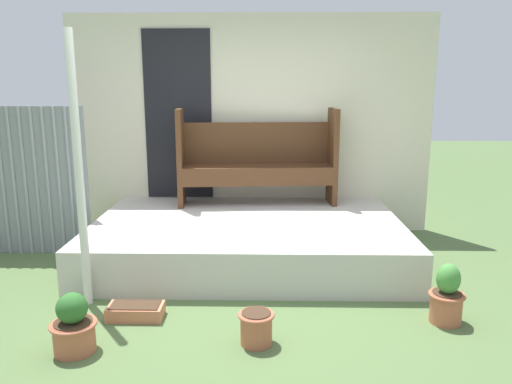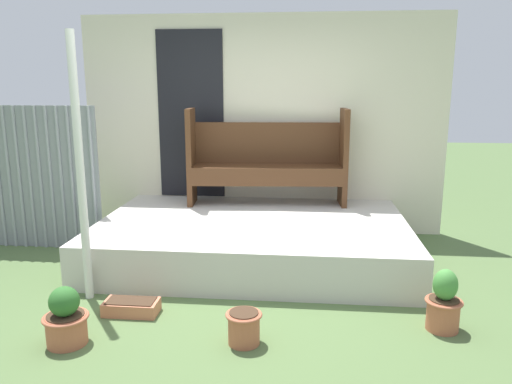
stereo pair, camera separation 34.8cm
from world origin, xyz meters
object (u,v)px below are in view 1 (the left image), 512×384
(flower_pot_left, at_px, (73,326))
(planter_box_rect, at_px, (136,311))
(bench, at_px, (257,157))
(support_post, at_px, (79,173))
(flower_pot_middle, at_px, (256,326))
(flower_pot_right, at_px, (447,297))

(flower_pot_left, height_order, planter_box_rect, flower_pot_left)
(bench, distance_m, flower_pot_left, 3.01)
(support_post, relative_size, flower_pot_middle, 8.47)
(bench, relative_size, flower_pot_right, 3.88)
(support_post, height_order, bench, support_post)
(support_post, bearing_deg, bench, 53.71)
(flower_pot_right, bearing_deg, support_post, 174.26)
(bench, height_order, flower_pot_left, bench)
(flower_pot_left, bearing_deg, flower_pot_middle, 5.86)
(flower_pot_right, xyz_separation_m, planter_box_rect, (-2.40, 0.02, -0.15))
(bench, distance_m, flower_pot_middle, 2.66)
(flower_pot_left, xyz_separation_m, planter_box_rect, (0.29, 0.50, -0.13))
(bench, bearing_deg, planter_box_rect, -117.41)
(bench, relative_size, flower_pot_left, 4.32)
(flower_pot_middle, relative_size, flower_pot_right, 0.55)
(flower_pot_right, distance_m, planter_box_rect, 2.41)
(bench, distance_m, planter_box_rect, 2.50)
(support_post, xyz_separation_m, flower_pot_middle, (1.42, -0.64, -0.98))
(support_post, distance_m, flower_pot_right, 3.02)
(flower_pot_middle, height_order, planter_box_rect, flower_pot_middle)
(flower_pot_left, bearing_deg, support_post, 102.85)
(support_post, relative_size, flower_pot_left, 5.19)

